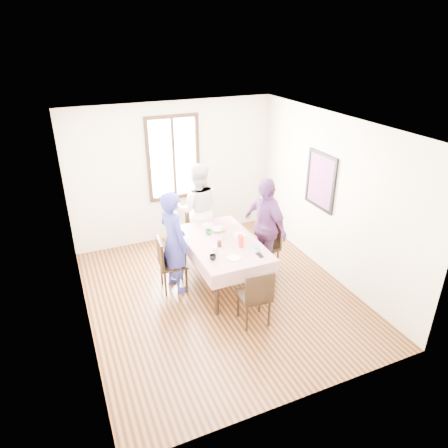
{
  "coord_description": "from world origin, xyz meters",
  "views": [
    {
      "loc": [
        -2.07,
        -4.98,
        3.85
      ],
      "look_at": [
        0.19,
        0.27,
        1.1
      ],
      "focal_mm": 32.56,
      "sensor_mm": 36.0,
      "label": 1
    }
  ],
  "objects_px": {
    "chair_left": "(173,264)",
    "chair_far": "(199,230)",
    "chair_right": "(264,247)",
    "person_left": "(173,242)",
    "chair_near": "(254,295)",
    "person_far": "(199,210)",
    "dining_table": "(223,262)",
    "person_right": "(264,227)"
  },
  "relations": [
    {
      "from": "chair_left",
      "to": "chair_far",
      "type": "xyz_separation_m",
      "value": [
        0.8,
        0.97,
        0.0
      ]
    },
    {
      "from": "chair_near",
      "to": "person_left",
      "type": "relative_size",
      "value": 0.54
    },
    {
      "from": "chair_near",
      "to": "person_left",
      "type": "bearing_deg",
      "value": 126.3
    },
    {
      "from": "chair_right",
      "to": "chair_near",
      "type": "bearing_deg",
      "value": 138.1
    },
    {
      "from": "person_left",
      "to": "chair_far",
      "type": "bearing_deg",
      "value": -54.02
    },
    {
      "from": "chair_left",
      "to": "chair_far",
      "type": "distance_m",
      "value": 1.26
    },
    {
      "from": "chair_right",
      "to": "chair_near",
      "type": "xyz_separation_m",
      "value": [
        -0.8,
        -1.17,
        0.0
      ]
    },
    {
      "from": "person_far",
      "to": "chair_far",
      "type": "bearing_deg",
      "value": -71.93
    },
    {
      "from": "dining_table",
      "to": "person_right",
      "type": "height_order",
      "value": "person_right"
    },
    {
      "from": "chair_left",
      "to": "person_far",
      "type": "height_order",
      "value": "person_far"
    },
    {
      "from": "chair_right",
      "to": "person_far",
      "type": "distance_m",
      "value": 1.39
    },
    {
      "from": "dining_table",
      "to": "chair_left",
      "type": "height_order",
      "value": "chair_left"
    },
    {
      "from": "chair_right",
      "to": "chair_far",
      "type": "relative_size",
      "value": 1.0
    },
    {
      "from": "chair_left",
      "to": "person_right",
      "type": "relative_size",
      "value": 0.53
    },
    {
      "from": "chair_right",
      "to": "person_left",
      "type": "relative_size",
      "value": 0.54
    },
    {
      "from": "chair_left",
      "to": "chair_near",
      "type": "height_order",
      "value": "same"
    },
    {
      "from": "dining_table",
      "to": "person_far",
      "type": "distance_m",
      "value": 1.21
    },
    {
      "from": "dining_table",
      "to": "person_right",
      "type": "xyz_separation_m",
      "value": [
        0.78,
        0.05,
        0.48
      ]
    },
    {
      "from": "dining_table",
      "to": "chair_near",
      "type": "relative_size",
      "value": 1.79
    },
    {
      "from": "chair_near",
      "to": "person_right",
      "type": "xyz_separation_m",
      "value": [
        0.78,
        1.17,
        0.4
      ]
    },
    {
      "from": "dining_table",
      "to": "person_left",
      "type": "distance_m",
      "value": 0.92
    },
    {
      "from": "person_right",
      "to": "chair_far",
      "type": "bearing_deg",
      "value": -154.5
    },
    {
      "from": "person_far",
      "to": "person_right",
      "type": "bearing_deg",
      "value": 144.71
    },
    {
      "from": "chair_far",
      "to": "chair_right",
      "type": "bearing_deg",
      "value": 130.07
    },
    {
      "from": "dining_table",
      "to": "chair_left",
      "type": "distance_m",
      "value": 0.82
    },
    {
      "from": "chair_right",
      "to": "person_left",
      "type": "height_order",
      "value": "person_left"
    },
    {
      "from": "person_far",
      "to": "person_right",
      "type": "distance_m",
      "value": 1.31
    },
    {
      "from": "dining_table",
      "to": "chair_near",
      "type": "distance_m",
      "value": 1.12
    },
    {
      "from": "dining_table",
      "to": "chair_near",
      "type": "xyz_separation_m",
      "value": [
        0.0,
        -1.12,
        0.08
      ]
    },
    {
      "from": "person_right",
      "to": "chair_near",
      "type": "bearing_deg",
      "value": -44.29
    },
    {
      "from": "dining_table",
      "to": "chair_right",
      "type": "bearing_deg",
      "value": 3.63
    },
    {
      "from": "chair_right",
      "to": "chair_far",
      "type": "height_order",
      "value": "same"
    },
    {
      "from": "chair_right",
      "to": "chair_near",
      "type": "relative_size",
      "value": 1.0
    },
    {
      "from": "dining_table",
      "to": "chair_far",
      "type": "xyz_separation_m",
      "value": [
        0.0,
        1.12,
        0.08
      ]
    },
    {
      "from": "chair_far",
      "to": "person_far",
      "type": "height_order",
      "value": "person_far"
    },
    {
      "from": "dining_table",
      "to": "person_left",
      "type": "height_order",
      "value": "person_left"
    },
    {
      "from": "chair_near",
      "to": "person_far",
      "type": "relative_size",
      "value": 0.52
    },
    {
      "from": "chair_right",
      "to": "chair_near",
      "type": "height_order",
      "value": "same"
    },
    {
      "from": "chair_left",
      "to": "chair_right",
      "type": "relative_size",
      "value": 1.0
    },
    {
      "from": "person_far",
      "to": "chair_left",
      "type": "bearing_deg",
      "value": 67.82
    },
    {
      "from": "chair_near",
      "to": "person_right",
      "type": "height_order",
      "value": "person_right"
    },
    {
      "from": "chair_far",
      "to": "person_left",
      "type": "distance_m",
      "value": 1.3
    }
  ]
}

